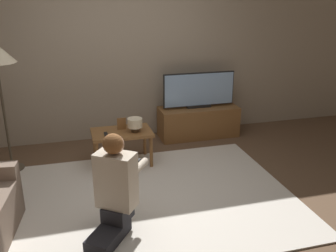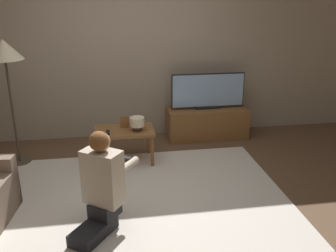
# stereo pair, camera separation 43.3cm
# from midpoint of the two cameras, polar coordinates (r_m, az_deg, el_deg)

# --- Properties ---
(ground_plane) EXTENTS (10.00, 10.00, 0.00)m
(ground_plane) POSITION_cam_midpoint_polar(r_m,az_deg,el_deg) (4.01, -5.88, -11.15)
(ground_plane) COLOR brown
(wall_back) EXTENTS (10.00, 0.06, 2.60)m
(wall_back) POSITION_cam_midpoint_polar(r_m,az_deg,el_deg) (5.41, -9.87, 11.50)
(wall_back) COLOR tan
(wall_back) RESTS_ON ground_plane
(rug) EXTENTS (2.99, 2.26, 0.02)m
(rug) POSITION_cam_midpoint_polar(r_m,az_deg,el_deg) (4.01, -5.88, -11.05)
(rug) COLOR silver
(rug) RESTS_ON ground_plane
(tv_stand) EXTENTS (1.17, 0.44, 0.45)m
(tv_stand) POSITION_cam_midpoint_polar(r_m,az_deg,el_deg) (5.58, 2.42, 0.62)
(tv_stand) COLOR brown
(tv_stand) RESTS_ON ground_plane
(tv) EXTENTS (1.07, 0.08, 0.52)m
(tv) POSITION_cam_midpoint_polar(r_m,az_deg,el_deg) (5.44, 2.48, 5.48)
(tv) COLOR black
(tv) RESTS_ON tv_stand
(coffee_table) EXTENTS (0.73, 0.47, 0.44)m
(coffee_table) POSITION_cam_midpoint_polar(r_m,az_deg,el_deg) (4.66, -9.72, -1.49)
(coffee_table) COLOR brown
(coffee_table) RESTS_ON ground_plane
(person_kneeling) EXTENTS (0.68, 0.80, 0.94)m
(person_kneeling) POSITION_cam_midpoint_polar(r_m,az_deg,el_deg) (3.35, -11.79, -9.16)
(person_kneeling) COLOR #232328
(person_kneeling) RESTS_ON rug
(picture_frame) EXTENTS (0.11, 0.01, 0.15)m
(picture_frame) POSITION_cam_midpoint_polar(r_m,az_deg,el_deg) (4.68, -9.75, 0.30)
(picture_frame) COLOR brown
(picture_frame) RESTS_ON coffee_table
(table_lamp) EXTENTS (0.18, 0.18, 0.17)m
(table_lamp) POSITION_cam_midpoint_polar(r_m,az_deg,el_deg) (4.57, -7.78, 0.30)
(table_lamp) COLOR #4C3823
(table_lamp) RESTS_ON coffee_table
(remote) EXTENTS (0.04, 0.15, 0.02)m
(remote) POSITION_cam_midpoint_polar(r_m,az_deg,el_deg) (4.54, -12.14, -1.36)
(remote) COLOR black
(remote) RESTS_ON coffee_table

